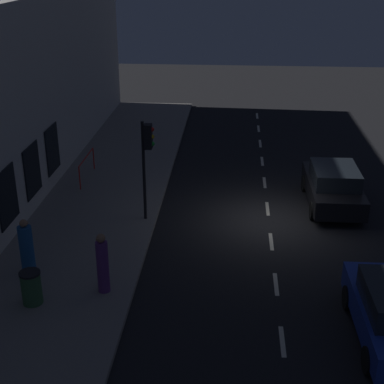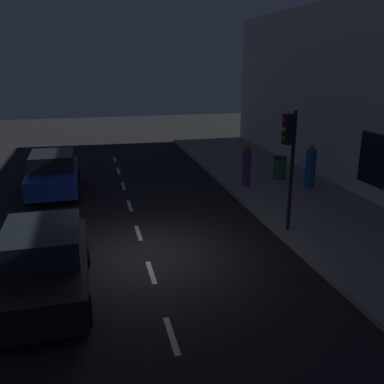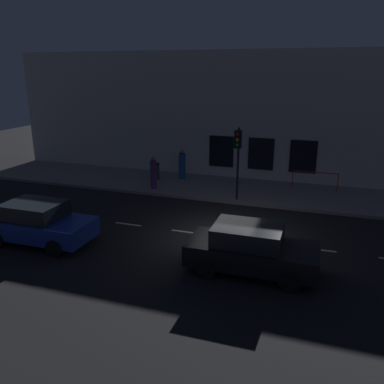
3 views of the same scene
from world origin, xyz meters
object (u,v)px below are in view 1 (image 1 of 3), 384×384
at_px(pedestrian_1, 103,264).
at_px(trash_bin, 31,287).
at_px(traffic_light, 147,148).
at_px(pedestrian_0, 27,249).
at_px(parked_car_0, 333,186).

bearing_deg(pedestrian_1, trash_bin, 60.30).
height_order(traffic_light, pedestrian_0, traffic_light).
bearing_deg(pedestrian_0, pedestrian_1, 57.64).
bearing_deg(parked_car_0, traffic_light, -163.96).
height_order(parked_car_0, pedestrian_0, pedestrian_0).
relative_size(pedestrian_0, pedestrian_1, 0.98).
bearing_deg(parked_car_0, trash_bin, -141.14).
distance_m(traffic_light, parked_car_0, 7.21).
relative_size(traffic_light, trash_bin, 3.76).
height_order(traffic_light, parked_car_0, traffic_light).
height_order(traffic_light, trash_bin, traffic_light).
xyz_separation_m(pedestrian_0, pedestrian_1, (-2.40, 0.76, 0.04)).
xyz_separation_m(traffic_light, trash_bin, (2.35, 5.39, -2.13)).
bearing_deg(traffic_light, parked_car_0, -163.64).
bearing_deg(pedestrian_1, traffic_light, -58.59).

